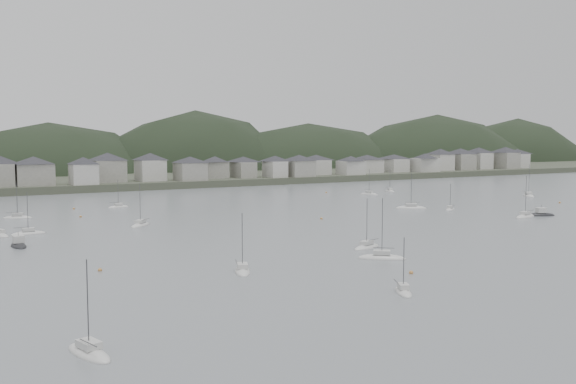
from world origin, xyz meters
TOP-DOWN VIEW (x-y plane):
  - ground at (0.00, 0.00)m, footprint 900.00×900.00m
  - far_shore_land at (0.00, 295.00)m, footprint 900.00×250.00m
  - forested_ridge at (4.83, 269.40)m, footprint 851.55×103.94m
  - waterfront_town at (50.59, 183.34)m, footprint 451.48×28.46m
  - sailboat_lead at (45.63, 56.77)m, footprint 6.26×4.82m
  - moored_fleet at (-17.86, 58.40)m, footprint 253.75×166.40m
  - motor_launch_near at (57.38, 33.68)m, footprint 8.30×5.96m
  - motor_launch_far at (-75.28, 52.03)m, footprint 3.00×7.60m
  - mooring_buoys at (-3.16, 55.33)m, footprint 158.92×141.07m

SIDE VIEW (x-z plane):
  - forested_ridge at x=4.83m, z-range -62.57..40.00m
  - ground at x=0.00m, z-range 0.00..0.00m
  - mooring_buoys at x=-3.16m, z-range -0.20..0.50m
  - moored_fleet at x=-17.86m, z-range -6.24..6.59m
  - sailboat_lead at x=45.63m, z-range -4.02..4.40m
  - motor_launch_near at x=57.38m, z-range -1.65..2.23m
  - motor_launch_far at x=-75.28m, z-range -1.60..2.19m
  - far_shore_land at x=0.00m, z-range 0.00..3.00m
  - waterfront_town at x=50.59m, z-range 2.20..15.12m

